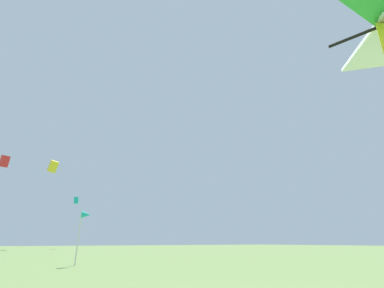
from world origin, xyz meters
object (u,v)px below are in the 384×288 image
(distant_kite_red_low_left, at_px, (4,161))
(distant_kite_teal_far_center, at_px, (76,200))
(distant_kite_yellow_mid_right, at_px, (53,166))
(marker_flag, at_px, (85,218))

(distant_kite_red_low_left, distance_m, distant_kite_teal_far_center, 8.19)
(distant_kite_yellow_mid_right, relative_size, distant_kite_teal_far_center, 2.14)
(distant_kite_red_low_left, xyz_separation_m, marker_flag, (3.97, -23.15, -6.94))
(distant_kite_red_low_left, height_order, distant_kite_teal_far_center, distant_kite_red_low_left)
(distant_kite_red_low_left, height_order, marker_flag, distant_kite_red_low_left)
(distant_kite_red_low_left, relative_size, distant_kite_teal_far_center, 1.70)
(distant_kite_yellow_mid_right, bearing_deg, distant_kite_teal_far_center, -15.18)
(distant_kite_yellow_mid_right, height_order, distant_kite_teal_far_center, distant_kite_yellow_mid_right)
(distant_kite_teal_far_center, bearing_deg, distant_kite_red_low_left, -172.40)
(marker_flag, bearing_deg, distant_kite_teal_far_center, 81.75)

